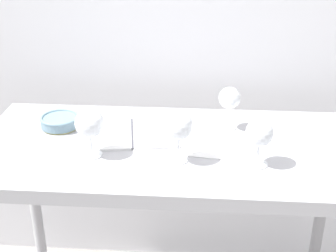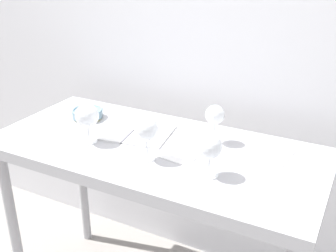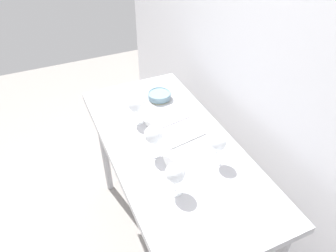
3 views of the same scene
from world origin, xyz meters
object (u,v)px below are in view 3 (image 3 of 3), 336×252
(wine_glass_near_right, at_px, (175,174))
(tasting_sheet_upper, at_px, (243,196))
(wine_glass_near_left, at_px, (137,105))
(tasting_bowl, at_px, (159,95))
(wine_glass_far_right, at_px, (218,144))
(tasting_sheet_lower, at_px, (185,159))
(open_notebook, at_px, (172,125))
(wine_glass_near_center, at_px, (154,135))

(wine_glass_near_right, height_order, tasting_sheet_upper, wine_glass_near_right)
(wine_glass_near_left, distance_m, tasting_bowl, 0.28)
(wine_glass_far_right, bearing_deg, tasting_sheet_upper, -0.20)
(wine_glass_near_right, height_order, tasting_sheet_lower, wine_glass_near_right)
(open_notebook, relative_size, tasting_sheet_upper, 1.74)
(wine_glass_near_center, xyz_separation_m, wine_glass_near_right, (0.26, -0.01, -0.01))
(open_notebook, xyz_separation_m, tasting_sheet_upper, (0.59, 0.08, -0.00))
(open_notebook, distance_m, tasting_sheet_upper, 0.60)
(wine_glass_near_center, bearing_deg, tasting_bowl, 154.11)
(wine_glass_far_right, bearing_deg, tasting_bowl, -176.93)
(wine_glass_far_right, distance_m, wine_glass_near_left, 0.53)
(wine_glass_near_center, height_order, tasting_sheet_upper, wine_glass_near_center)
(tasting_sheet_lower, xyz_separation_m, tasting_bowl, (-0.56, 0.10, 0.02))
(tasting_sheet_lower, bearing_deg, open_notebook, 175.72)
(wine_glass_near_center, xyz_separation_m, wine_glass_far_right, (0.18, 0.26, -0.01))
(wine_glass_near_center, bearing_deg, wine_glass_far_right, 55.77)
(wine_glass_near_right, bearing_deg, wine_glass_far_right, 107.88)
(tasting_bowl, bearing_deg, tasting_sheet_lower, -10.10)
(wine_glass_near_left, height_order, tasting_bowl, wine_glass_near_left)
(wine_glass_near_center, height_order, tasting_bowl, wine_glass_near_center)
(wine_glass_near_center, bearing_deg, wine_glass_near_left, 176.81)
(wine_glass_near_right, xyz_separation_m, tasting_sheet_lower, (-0.16, 0.13, -0.11))
(wine_glass_near_center, relative_size, tasting_bowl, 1.20)
(wine_glass_far_right, distance_m, tasting_bowl, 0.65)
(wine_glass_near_left, relative_size, tasting_sheet_lower, 0.84)
(wine_glass_near_center, relative_size, wine_glass_far_right, 1.08)
(wine_glass_near_left, distance_m, open_notebook, 0.23)
(wine_glass_near_left, xyz_separation_m, tasting_sheet_upper, (0.71, 0.24, -0.12))
(tasting_sheet_upper, distance_m, tasting_sheet_lower, 0.34)
(tasting_sheet_upper, height_order, tasting_bowl, tasting_bowl)
(wine_glass_near_right, bearing_deg, wine_glass_near_center, 178.57)
(open_notebook, relative_size, tasting_bowl, 2.47)
(wine_glass_near_right, xyz_separation_m, tasting_bowl, (-0.72, 0.23, -0.09))
(wine_glass_near_left, xyz_separation_m, tasting_sheet_lower, (0.39, 0.11, -0.12))
(wine_glass_near_center, relative_size, wine_glass_near_left, 1.05)
(open_notebook, bearing_deg, tasting_sheet_upper, -1.17)
(tasting_sheet_upper, bearing_deg, tasting_bowl, -171.49)
(tasting_sheet_upper, bearing_deg, wine_glass_near_center, -141.87)
(tasting_sheet_upper, bearing_deg, wine_glass_near_right, -113.93)
(tasting_bowl, bearing_deg, tasting_sheet_upper, 2.18)
(tasting_sheet_lower, distance_m, tasting_bowl, 0.57)
(wine_glass_near_center, distance_m, wine_glass_far_right, 0.31)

